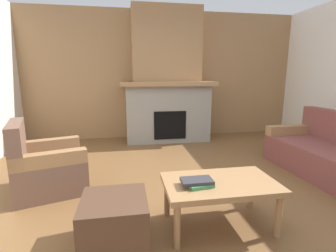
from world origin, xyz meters
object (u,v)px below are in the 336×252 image
Objects in this scene: armchair at (46,167)px; coffee_table at (220,187)px; fireplace at (167,85)px; couch at (335,156)px; ottoman at (115,222)px.

armchair is 0.95× the size of coffee_table.
couch is at bearing -51.46° from fireplace.
ottoman is at bearing -53.50° from armchair.
fireplace is 5.19× the size of ottoman.
coffee_table is 1.92× the size of ottoman.
ottoman is at bearing -162.29° from couch.
armchair is 1.41m from ottoman.
fireplace is at bearing 89.10° from coffee_table.
coffee_table is (1.76, -1.03, 0.08)m from armchair.
armchair is (-1.81, -2.17, -0.87)m from fireplace.
couch is 1.83× the size of coffee_table.
coffee_table is at bearing -90.90° from fireplace.
fireplace is 3.29m from coffee_table.
couch is at bearing -3.33° from armchair.
coffee_table is at bearing 6.69° from ottoman.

